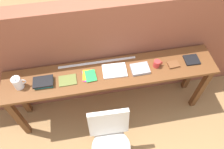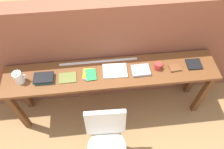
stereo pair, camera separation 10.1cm
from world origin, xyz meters
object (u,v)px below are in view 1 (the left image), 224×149
object	(u,v)px
magazine_cycling	(68,80)
book_open_centre	(115,71)
pamphlet_pile_colourful	(89,75)
mug	(157,64)
leather_journal_brown	(173,64)
chair_white_moulded	(110,139)
book_stack_leftmost	(43,82)
pitcher_white	(18,83)
book_repair_rightmost	(192,60)

from	to	relation	value
magazine_cycling	book_open_centre	bearing A→B (deg)	2.87
pamphlet_pile_colourful	mug	bearing A→B (deg)	0.07
mug	leather_journal_brown	bearing A→B (deg)	-6.08
chair_white_moulded	magazine_cycling	distance (m)	0.81
book_open_centre	leather_journal_brown	distance (m)	0.70
chair_white_moulded	leather_journal_brown	xyz separation A→B (m)	(0.87, 0.62, 0.37)
book_stack_leftmost	mug	size ratio (longest dim) A/B	2.01
chair_white_moulded	pitcher_white	world-z (taller)	pitcher_white
book_open_centre	pamphlet_pile_colourful	bearing A→B (deg)	-175.20
pamphlet_pile_colourful	mug	xyz separation A→B (m)	(0.80, 0.00, 0.04)
leather_journal_brown	pamphlet_pile_colourful	bearing A→B (deg)	174.21
pamphlet_pile_colourful	book_repair_rightmost	bearing A→B (deg)	0.48
book_stack_leftmost	book_repair_rightmost	bearing A→B (deg)	0.84
chair_white_moulded	leather_journal_brown	size ratio (longest dim) A/B	6.86
book_stack_leftmost	leather_journal_brown	size ratio (longest dim) A/B	1.70
chair_white_moulded	pamphlet_pile_colourful	size ratio (longest dim) A/B	4.64
chair_white_moulded	mug	bearing A→B (deg)	44.00
pitcher_white	pamphlet_pile_colourful	bearing A→B (deg)	0.86
chair_white_moulded	leather_journal_brown	bearing A→B (deg)	35.67
chair_white_moulded	magazine_cycling	bearing A→B (deg)	121.21
pitcher_white	leather_journal_brown	distance (m)	1.77
book_repair_rightmost	pamphlet_pile_colourful	bearing A→B (deg)	-178.21
book_open_centre	book_repair_rightmost	distance (m)	0.94
pamphlet_pile_colourful	leather_journal_brown	bearing A→B (deg)	-1.17
pamphlet_pile_colourful	book_repair_rightmost	xyz separation A→B (m)	(1.24, 0.01, 0.00)
magazine_cycling	pamphlet_pile_colourful	bearing A→B (deg)	4.43
leather_journal_brown	book_repair_rightmost	bearing A→B (deg)	2.65
mug	book_repair_rightmost	world-z (taller)	mug
book_stack_leftmost	pamphlet_pile_colourful	distance (m)	0.51
pitcher_white	mug	distance (m)	1.57
chair_white_moulded	book_stack_leftmost	size ratio (longest dim) A/B	4.03
chair_white_moulded	book_stack_leftmost	distance (m)	0.97
pitcher_white	magazine_cycling	bearing A→B (deg)	-1.27
magazine_cycling	leather_journal_brown	world-z (taller)	leather_journal_brown
chair_white_moulded	book_repair_rightmost	size ratio (longest dim) A/B	5.17
magazine_cycling	book_repair_rightmost	distance (m)	1.49
pitcher_white	mug	xyz separation A→B (m)	(1.57, 0.01, -0.03)
pamphlet_pile_colourful	book_repair_rightmost	world-z (taller)	book_repair_rightmost
chair_white_moulded	book_open_centre	size ratio (longest dim) A/B	3.22
pitcher_white	book_stack_leftmost	bearing A→B (deg)	-0.84
book_stack_leftmost	pitcher_white	bearing A→B (deg)	179.16
leather_journal_brown	book_open_centre	bearing A→B (deg)	172.59
mug	leather_journal_brown	xyz separation A→B (m)	(0.20, -0.02, -0.03)
chair_white_moulded	leather_journal_brown	distance (m)	1.13
chair_white_moulded	book_open_centre	bearing A→B (deg)	75.72
book_repair_rightmost	chair_white_moulded	bearing A→B (deg)	-148.15
pitcher_white	book_open_centre	bearing A→B (deg)	1.35
magazine_cycling	pitcher_white	bearing A→B (deg)	177.73
leather_journal_brown	magazine_cycling	bearing A→B (deg)	175.50
chair_white_moulded	book_stack_leftmost	bearing A→B (deg)	135.48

